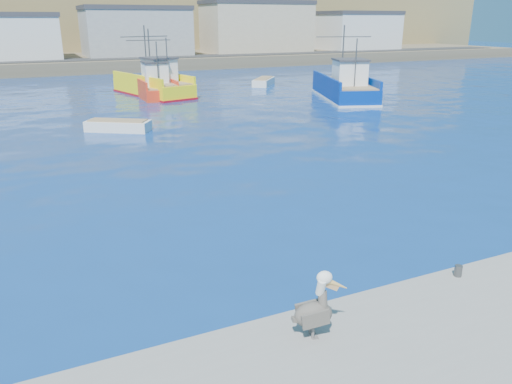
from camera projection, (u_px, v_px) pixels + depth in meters
ground at (293, 261)px, 14.87m from camera, size 260.00×260.00×0.00m
dock_bollards at (384, 291)px, 11.98m from camera, size 36.20×0.20×0.30m
far_shore at (44, 8)px, 105.50m from camera, size 200.00×81.00×24.00m
trawler_yellow_b at (154, 85)px, 46.91m from camera, size 5.92×10.69×6.37m
trawler_blue at (345, 88)px, 44.78m from camera, size 6.87×11.08×6.41m
boat_orange at (154, 86)px, 46.08m from camera, size 4.04×7.76×6.00m
skiff_mid at (118, 127)px, 32.06m from camera, size 4.18×3.40×0.88m
skiff_far at (264, 82)px, 54.22m from camera, size 4.01×4.50×0.98m
pelican at (316, 309)px, 10.33m from camera, size 1.21×0.64×1.50m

